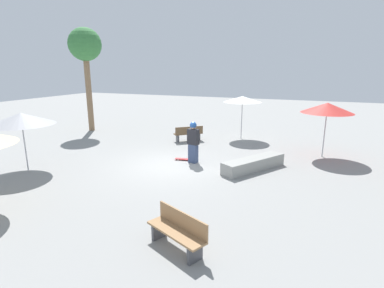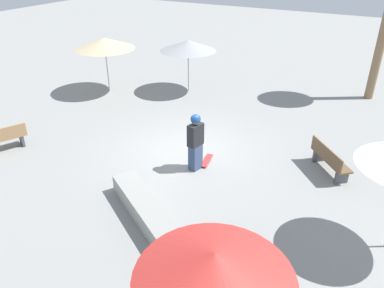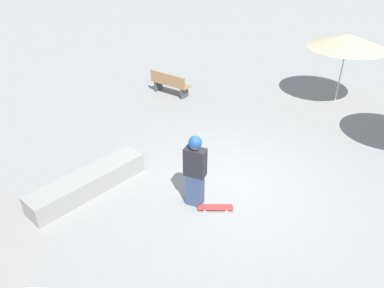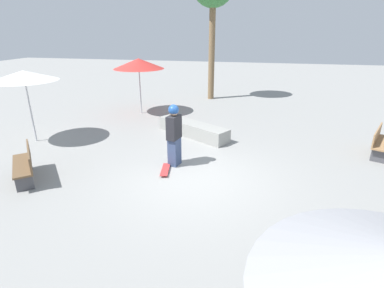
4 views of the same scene
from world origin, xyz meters
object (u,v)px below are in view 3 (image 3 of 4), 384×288
concrete_ledge (88,182)px  shade_umbrella_tan (348,41)px  bench_far (170,84)px  skateboard (215,207)px  skater_main (195,169)px

concrete_ledge → shade_umbrella_tan: size_ratio=1.10×
concrete_ledge → bench_far: 6.12m
shade_umbrella_tan → skateboard: bearing=62.6°
bench_far → shade_umbrella_tan: shade_umbrella_tan is taller
concrete_ledge → bench_far: size_ratio=1.77×
concrete_ledge → bench_far: bearing=-95.2°
skater_main → skateboard: bearing=-2.8°
skateboard → concrete_ledge: size_ratio=0.28×
shade_umbrella_tan → skater_main: bearing=58.9°
skateboard → shade_umbrella_tan: size_ratio=0.31×
skateboard → concrete_ledge: (3.12, -0.11, 0.19)m
skater_main → concrete_ledge: size_ratio=0.62×
bench_far → shade_umbrella_tan: bearing=30.2°
concrete_ledge → shade_umbrella_tan: bearing=-134.9°
bench_far → shade_umbrella_tan: 6.34m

